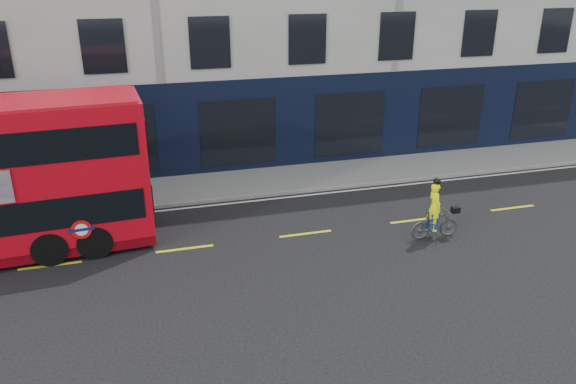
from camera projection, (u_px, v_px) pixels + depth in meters
name	position (u px, v px, depth m)	size (l,w,h in m)	color
ground	(190.00, 272.00, 16.41)	(120.00, 120.00, 0.00)	black
pavement	(172.00, 190.00, 22.19)	(60.00, 3.00, 0.12)	slate
kerb	(175.00, 205.00, 20.85)	(60.00, 0.12, 0.13)	gray
road_edge_line	(176.00, 209.00, 20.61)	(58.00, 0.10, 0.01)	silver
lane_dashes	(185.00, 249.00, 17.75)	(58.00, 0.12, 0.01)	yellow
cyclist	(435.00, 218.00, 18.21)	(1.67, 0.59, 2.12)	#45474A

